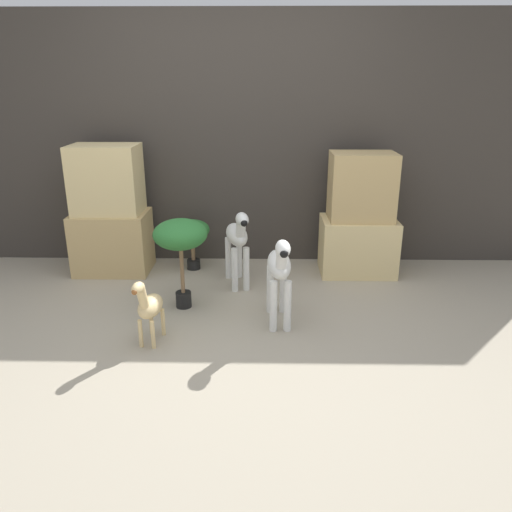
{
  "coord_description": "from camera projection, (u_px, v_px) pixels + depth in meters",
  "views": [
    {
      "loc": [
        0.26,
        -2.85,
        1.64
      ],
      "look_at": [
        0.2,
        0.71,
        0.37
      ],
      "focal_mm": 35.0,
      "sensor_mm": 36.0,
      "label": 1
    }
  ],
  "objects": [
    {
      "name": "potted_palm_front",
      "position": [
        180.0,
        238.0,
        3.61
      ],
      "size": [
        0.4,
        0.4,
        0.69
      ],
      "color": "black",
      "rests_on": "ground_plane"
    },
    {
      "name": "zebra_right",
      "position": [
        279.0,
        270.0,
        3.41
      ],
      "size": [
        0.19,
        0.55,
        0.68
      ],
      "color": "silver",
      "rests_on": "ground_plane"
    },
    {
      "name": "rock_pillar_left",
      "position": [
        110.0,
        214.0,
        4.35
      ],
      "size": [
        0.65,
        0.45,
        1.12
      ],
      "color": "tan",
      "rests_on": "ground_plane"
    },
    {
      "name": "wall_back",
      "position": [
        236.0,
        142.0,
        4.48
      ],
      "size": [
        6.4,
        0.08,
        2.2
      ],
      "color": "#38332D",
      "rests_on": "ground_plane"
    },
    {
      "name": "giraffe_figurine",
      "position": [
        149.0,
        306.0,
        3.19
      ],
      "size": [
        0.18,
        0.37,
        0.48
      ],
      "color": "#E0C184",
      "rests_on": "ground_plane"
    },
    {
      "name": "ground_plane",
      "position": [
        224.0,
        346.0,
        3.24
      ],
      "size": [
        14.0,
        14.0,
        0.0
      ],
      "primitive_type": "plane",
      "color": "#9E937F"
    },
    {
      "name": "potted_palm_back",
      "position": [
        192.0,
        232.0,
        4.44
      ],
      "size": [
        0.31,
        0.31,
        0.46
      ],
      "color": "black",
      "rests_on": "ground_plane"
    },
    {
      "name": "rock_pillar_right",
      "position": [
        359.0,
        220.0,
        4.33
      ],
      "size": [
        0.65,
        0.45,
        1.06
      ],
      "color": "#DBC184",
      "rests_on": "ground_plane"
    },
    {
      "name": "zebra_left",
      "position": [
        238.0,
        239.0,
        4.06
      ],
      "size": [
        0.26,
        0.55,
        0.68
      ],
      "color": "silver",
      "rests_on": "ground_plane"
    }
  ]
}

